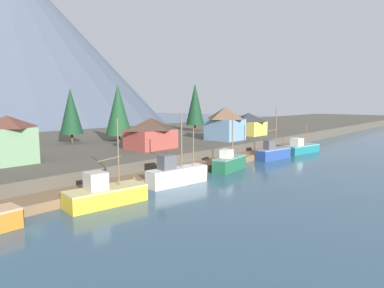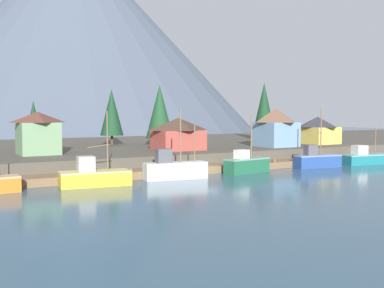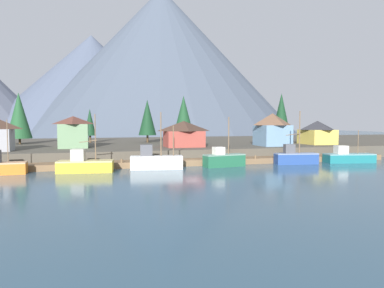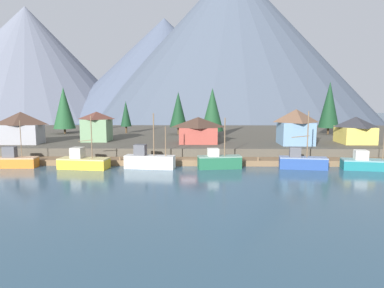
% 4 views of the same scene
% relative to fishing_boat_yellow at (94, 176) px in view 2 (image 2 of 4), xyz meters
% --- Properties ---
extents(ground_plane, '(400.00, 400.00, 1.00)m').
position_rel_fishing_boat_yellow_xyz_m(ground_plane, '(17.72, 22.21, -1.64)').
color(ground_plane, '#335166').
extents(dock, '(80.00, 4.00, 1.60)m').
position_rel_fishing_boat_yellow_xyz_m(dock, '(17.72, 4.20, -0.64)').
color(dock, brown).
rests_on(dock, ground_plane).
extents(shoreline_bank, '(400.00, 56.00, 2.50)m').
position_rel_fishing_boat_yellow_xyz_m(shoreline_bank, '(17.72, 34.21, 0.11)').
color(shoreline_bank, '#4C473D').
rests_on(shoreline_bank, ground_plane).
extents(mountain_east_peak, '(147.94, 147.94, 80.00)m').
position_rel_fishing_boat_yellow_xyz_m(mountain_east_peak, '(37.09, 134.57, 38.86)').
color(mountain_east_peak, '#475160').
rests_on(mountain_east_peak, ground_plane).
extents(fishing_boat_yellow, '(8.56, 4.13, 8.87)m').
position_rel_fishing_boat_yellow_xyz_m(fishing_boat_yellow, '(0.00, 0.00, 0.00)').
color(fishing_boat_yellow, gold).
rests_on(fishing_boat_yellow, ground_plane).
extents(fishing_boat_white, '(8.62, 3.35, 9.26)m').
position_rel_fishing_boat_yellow_xyz_m(fishing_boat_white, '(10.99, 0.44, 0.22)').
color(fishing_boat_white, silver).
rests_on(fishing_boat_white, ground_plane).
extents(fishing_boat_green, '(7.44, 3.26, 8.52)m').
position_rel_fishing_boat_yellow_xyz_m(fishing_boat_green, '(22.82, 0.45, 0.11)').
color(fishing_boat_green, '#1E5B3D').
rests_on(fishing_boat_green, ground_plane).
extents(fishing_boat_blue, '(7.95, 3.40, 9.64)m').
position_rel_fishing_boat_yellow_xyz_m(fishing_boat_blue, '(36.73, 0.41, 0.08)').
color(fishing_boat_blue, navy).
rests_on(fishing_boat_blue, ground_plane).
extents(fishing_boat_teal, '(9.48, 4.50, 6.15)m').
position_rel_fishing_boat_yellow_xyz_m(fishing_boat_teal, '(47.68, -0.18, -0.11)').
color(fishing_boat_teal, '#196B70').
rests_on(fishing_boat_teal, ground_plane).
extents(house_green, '(5.83, 6.01, 6.33)m').
position_rel_fishing_boat_yellow_xyz_m(house_green, '(-2.58, 17.81, 4.58)').
color(house_green, '#6B8E66').
rests_on(house_green, shoreline_bank).
extents(house_red, '(8.07, 6.10, 5.37)m').
position_rel_fishing_boat_yellow_xyz_m(house_red, '(19.33, 14.61, 4.11)').
color(house_red, '#9E4238').
rests_on(house_red, shoreline_bank).
extents(house_blue, '(6.58, 6.91, 7.06)m').
position_rel_fishing_boat_yellow_xyz_m(house_blue, '(38.80, 12.87, 4.97)').
color(house_blue, '#6689A8').
rests_on(house_blue, shoreline_bank).
extents(house_yellow, '(6.62, 7.33, 5.46)m').
position_rel_fishing_boat_yellow_xyz_m(house_yellow, '(51.61, 15.03, 4.15)').
color(house_yellow, gold).
rests_on(house_yellow, shoreline_bank).
extents(conifer_near_left, '(2.86, 2.86, 8.42)m').
position_rel_fishing_boat_yellow_xyz_m(conifer_near_left, '(0.30, 35.09, 6.44)').
color(conifer_near_left, '#4C3823').
rests_on(conifer_near_left, shoreline_bank).
extents(conifer_mid_left, '(4.45, 4.45, 10.75)m').
position_rel_fishing_boat_yellow_xyz_m(conifer_mid_left, '(14.27, 32.13, 7.65)').
color(conifer_mid_left, '#4C3823').
rests_on(conifer_mid_left, shoreline_bank).
extents(conifer_mid_right, '(5.41, 5.41, 11.66)m').
position_rel_fishing_boat_yellow_xyz_m(conifer_mid_right, '(22.75, 28.43, 7.81)').
color(conifer_mid_right, '#4C3823').
rests_on(conifer_mid_right, shoreline_bank).
extents(conifer_back_left, '(5.12, 5.12, 13.34)m').
position_rel_fishing_boat_yellow_xyz_m(conifer_back_left, '(52.72, 33.39, 8.87)').
color(conifer_back_left, '#4C3823').
rests_on(conifer_back_left, shoreline_bank).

